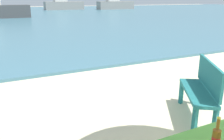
{
  "coord_description": "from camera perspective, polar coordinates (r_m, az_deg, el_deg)",
  "views": [
    {
      "loc": [
        -2.62,
        -0.89,
        1.9
      ],
      "look_at": [
        -0.68,
        3.0,
        0.6
      ],
      "focal_mm": 38.62,
      "sensor_mm": 36.0,
      "label": 1
    }
  ],
  "objects": [
    {
      "name": "sea_water",
      "position": [
        31.06,
        -22.07,
        12.05
      ],
      "size": [
        120.0,
        50.0,
        0.08
      ],
      "primitive_type": "cube",
      "color": "teal",
      "rests_on": "ground_plane"
    },
    {
      "name": "beer_bottle_amber",
      "position": [
        2.13,
        23.46,
        -14.37
      ],
      "size": [
        0.07,
        0.07,
        0.26
      ],
      "color": "brown",
      "rests_on": "picnic_table_green"
    },
    {
      "name": "bench_teal_center",
      "position": [
        4.11,
        20.59,
        -3.78
      ],
      "size": [
        0.94,
        1.21,
        0.95
      ],
      "color": "#237275",
      "rests_on": "ground_plane"
    },
    {
      "name": "boat_tanker",
      "position": [
        42.43,
        0.75,
        15.33
      ],
      "size": [
        6.36,
        1.73,
        2.31
      ],
      "color": "gray",
      "rests_on": "sea_water"
    },
    {
      "name": "boat_fishing_trawler",
      "position": [
        41.21,
        -11.4,
        14.96
      ],
      "size": [
        6.27,
        1.71,
        2.28
      ],
      "color": "gray",
      "rests_on": "sea_water"
    }
  ]
}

